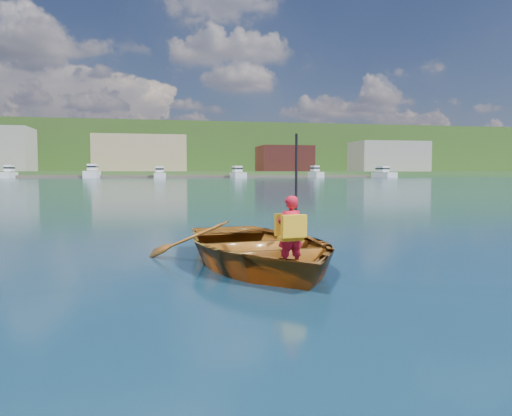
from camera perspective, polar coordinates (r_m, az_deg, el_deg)
name	(u,v)px	position (r m, az deg, el deg)	size (l,w,h in m)	color
ground	(179,266)	(7.71, -8.74, -6.51)	(600.00, 600.00, 0.00)	#152342
rowboat	(258,247)	(7.57, 0.20, -4.51)	(3.49, 4.51, 0.86)	maroon
child_paddler	(290,231)	(6.75, 3.96, -2.62)	(0.39, 0.38, 1.84)	#B41125
shoreline	(155,155)	(244.35, -11.47, 6.01)	(400.00, 140.00, 22.00)	#425D29
dock	(125,177)	(155.83, -14.77, 3.50)	(160.01, 11.55, 0.80)	brown
waterfront_buildings	(132,154)	(172.85, -14.02, 5.98)	(202.00, 16.00, 14.00)	maroon
marina_yachts	(173,173)	(150.99, -9.52, 3.93)	(141.14, 13.03, 4.31)	white
hillside_trees	(156,137)	(252.05, -11.39, 7.95)	(291.07, 81.32, 25.21)	#382314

